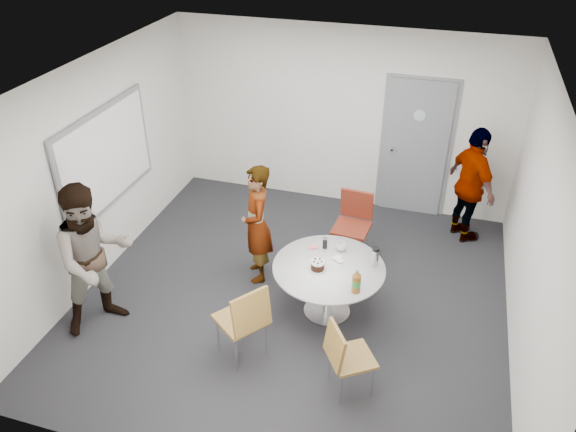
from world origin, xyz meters
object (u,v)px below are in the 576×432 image
(chair_near_right, at_px, (344,354))
(person_main, at_px, (257,224))
(whiteboard, at_px, (107,158))
(chair_near_left, at_px, (245,317))
(door, at_px, (415,149))
(person_right, at_px, (471,186))
(table, at_px, (331,273))
(person_left, at_px, (94,258))
(chair_far, at_px, (354,218))

(chair_near_right, bearing_deg, person_main, -170.99)
(whiteboard, distance_m, chair_near_left, 2.76)
(door, xyz_separation_m, person_right, (0.82, -0.53, -0.20))
(table, bearing_deg, door, 76.61)
(door, relative_size, person_right, 1.28)
(table, relative_size, chair_near_left, 1.33)
(whiteboard, height_order, person_left, whiteboard)
(chair_near_left, relative_size, chair_near_right, 1.13)
(chair_near_left, distance_m, person_left, 1.79)
(chair_near_left, bearing_deg, chair_far, 19.41)
(door, relative_size, table, 1.67)
(chair_near_left, xyz_separation_m, person_left, (-1.76, 0.09, 0.31))
(whiteboard, bearing_deg, person_main, 2.37)
(door, height_order, person_left, door)
(chair_near_right, xyz_separation_m, person_right, (1.06, 3.20, 0.32))
(door, height_order, person_right, door)
(chair_near_left, bearing_deg, person_main, 51.50)
(table, bearing_deg, person_left, -159.97)
(whiteboard, height_order, person_main, whiteboard)
(chair_near_left, distance_m, chair_far, 2.30)
(chair_near_right, xyz_separation_m, person_main, (-1.42, 1.53, 0.27))
(door, distance_m, table, 2.74)
(person_main, bearing_deg, door, 116.95)
(person_main, xyz_separation_m, person_right, (2.48, 1.67, 0.05))
(chair_near_right, xyz_separation_m, chair_far, (-0.37, 2.32, 0.07))
(person_main, xyz_separation_m, person_left, (-1.39, -1.31, 0.12))
(chair_far, xyz_separation_m, person_right, (1.42, 0.88, 0.25))
(person_right, bearing_deg, door, 23.69)
(door, distance_m, chair_near_left, 3.85)
(chair_near_left, xyz_separation_m, chair_near_right, (1.06, -0.13, -0.07))
(chair_near_right, bearing_deg, table, 165.82)
(table, xyz_separation_m, person_left, (-2.42, -0.88, 0.32))
(door, relative_size, person_left, 1.19)
(chair_near_right, bearing_deg, whiteboard, -147.44)
(table, bearing_deg, person_right, 55.37)
(door, distance_m, chair_near_right, 3.78)
(table, relative_size, person_main, 0.82)
(person_main, bearing_deg, chair_near_left, -11.60)
(door, distance_m, whiteboard, 4.25)
(person_left, distance_m, person_right, 4.89)
(chair_near_right, bearing_deg, person_right, 127.90)
(whiteboard, xyz_separation_m, chair_near_left, (2.27, -1.32, -0.86))
(whiteboard, bearing_deg, person_right, 21.76)
(door, xyz_separation_m, chair_far, (-0.60, -1.41, -0.45))
(chair_near_left, xyz_separation_m, person_right, (2.12, 3.07, 0.24))
(door, xyz_separation_m, table, (-0.63, -2.63, -0.45))
(table, xyz_separation_m, chair_near_right, (0.39, -1.10, -0.06))
(chair_far, distance_m, person_right, 1.69)
(door, bearing_deg, whiteboard, -147.34)
(table, distance_m, chair_near_left, 1.18)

